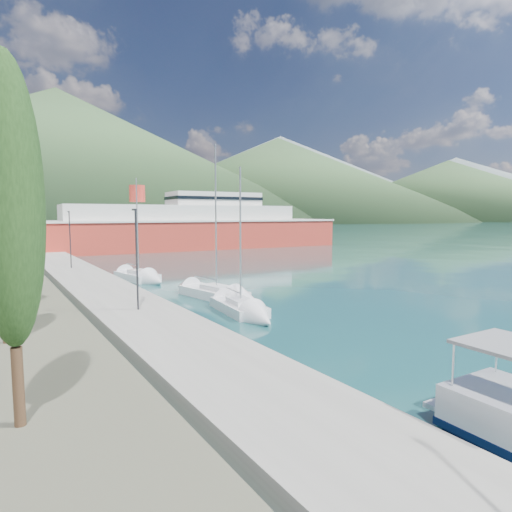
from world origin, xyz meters
TOP-DOWN VIEW (x-y plane):
  - ground at (0.00, 120.00)m, footprint 1400.00×1400.00m
  - quay at (-9.00, 26.00)m, footprint 5.00×88.00m
  - hills_far at (138.59, 618.73)m, footprint 1480.00×900.00m
  - hills_near at (98.04, 372.50)m, footprint 1010.00×520.00m
  - lamp_posts at (-9.00, 13.48)m, footprint 0.15×46.90m
  - sailboat_near at (-2.66, 10.55)m, footprint 2.94×7.44m
  - sailboat_mid at (-1.28, 15.55)m, footprint 3.83×9.11m
  - sailboat_far at (-3.69, 28.08)m, footprint 3.70×7.77m
  - ferry at (15.30, 63.51)m, footprint 62.44×16.46m

SIDE VIEW (x-z plane):
  - ground at x=0.00m, z-range 0.00..0.00m
  - sailboat_near at x=-2.66m, z-range -4.92..5.49m
  - sailboat_mid at x=-1.28m, z-range -6.05..6.67m
  - sailboat_far at x=-3.69m, z-range -5.17..5.79m
  - quay at x=-9.00m, z-range 0.00..0.80m
  - ferry at x=15.30m, z-range -2.40..9.87m
  - lamp_posts at x=-9.00m, z-range 1.05..7.11m
  - hills_near at x=98.04m, z-range -8.32..106.68m
  - hills_far at x=138.59m, z-range -12.61..167.39m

